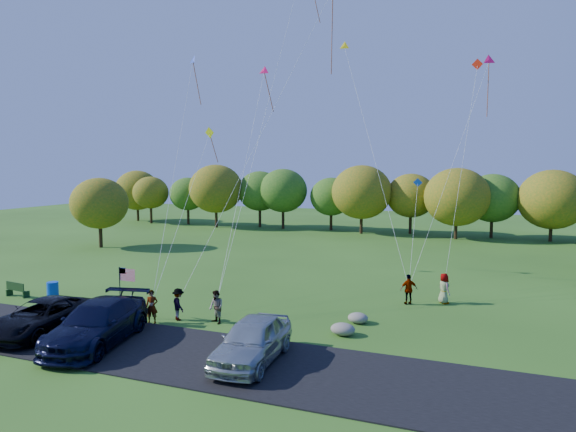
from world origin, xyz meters
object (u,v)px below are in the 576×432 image
Objects in this scene: minivan_navy at (97,323)px; trash_barrel at (53,290)px; minivan_silver at (252,340)px; park_bench at (16,289)px; flyer_c at (178,304)px; minivan_dark at (42,317)px; flyer_d at (409,289)px; flyer_e at (444,288)px; flyer_a at (152,307)px; flyer_b at (216,307)px.

trash_barrel is (-8.38, 5.58, -0.50)m from minivan_navy.
minivan_silver is 16.62m from trash_barrel.
trash_barrel is (2.37, 0.57, 0.01)m from park_bench.
park_bench is (-12.07, 0.45, -0.35)m from flyer_c.
park_bench is at bearing 143.03° from minivan_navy.
flyer_d reaches higher than minivan_dark.
flyer_c is at bearing 84.87° from flyer_e.
park_bench is (-22.95, -7.08, -0.39)m from flyer_d.
flyer_c is 0.94× the size of flyer_e.
flyer_a is at bearing 80.83° from flyer_c.
minivan_navy is at bearing 16.17° from flyer_d.
flyer_b is (-4.01, 4.18, -0.11)m from minivan_silver.
flyer_c is at bearing 36.30° from minivan_dark.
minivan_silver is 5.27× the size of trash_barrel.
flyer_b is at bearing 6.72° from park_bench.
minivan_silver is at bearing -3.48° from minivan_dark.
flyer_e is (12.79, 8.51, 0.05)m from flyer_c.
park_bench is (-11.08, 1.39, -0.37)m from flyer_a.
minivan_navy is 3.87× the size of park_bench.
flyer_b is at bearing 130.29° from minivan_silver.
flyer_b is 0.96× the size of flyer_e.
park_bench is at bearing 162.88° from minivan_silver.
trash_barrel is (-22.49, -7.49, -0.39)m from flyer_e.
minivan_silver is 18.75m from park_bench.
minivan_navy is 7.49m from minivan_silver.
flyer_a is (-7.14, 3.03, -0.11)m from minivan_silver.
minivan_silver is at bearing -17.48° from trash_barrel.
flyer_a is at bearing 85.67° from flyer_e.
minivan_silver reaches higher than flyer_b.
flyer_c is 1.67× the size of trash_barrel.
minivan_silver is 3.09× the size of flyer_a.
minivan_navy is 19.23m from flyer_e.
flyer_b is at bearing 11.35° from flyer_d.
minivan_silver is at bearing 113.23° from flyer_e.
flyer_d is at bearing 64.14° from minivan_silver.
flyer_a is at bearing 35.82° from minivan_dark.
minivan_dark is 3.41× the size of flyer_c.
flyer_e is (14.11, 13.08, -0.11)m from minivan_navy.
minivan_navy is at bearing -117.96° from flyer_a.
flyer_c is at bearing 61.96° from minivan_navy.
minivan_silver reaches higher than flyer_c.
flyer_c is 9.76m from trash_barrel.
flyer_d reaches higher than trash_barrel.
flyer_a is 1.01× the size of flyer_b.
flyer_b is 13.50m from flyer_e.
flyer_d is 1.76× the size of trash_barrel.
minivan_navy reaches higher than park_bench.
minivan_silver reaches higher than trash_barrel.
minivan_dark is at bearing 87.27° from flyer_e.
flyer_d is (15.76, 11.87, 0.03)m from minivan_dark.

